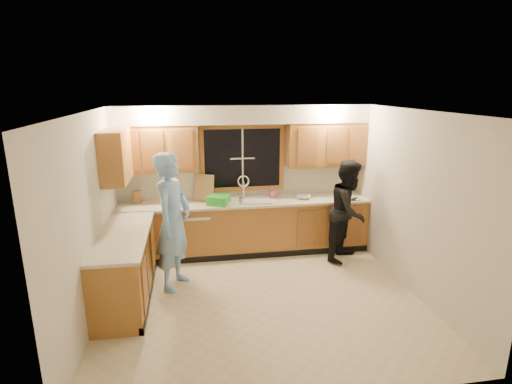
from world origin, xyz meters
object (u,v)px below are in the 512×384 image
woman (349,210)px  knife_block (137,197)px  stove (119,287)px  soap_bottle (273,192)px  dish_crate (219,200)px  man (173,222)px  sink (245,204)px  dishwasher (195,233)px  bowl (304,197)px

woman → knife_block: size_ratio=7.95×
stove → soap_bottle: size_ratio=4.87×
dish_crate → man: bearing=-128.1°
soap_bottle → sink: bearing=-164.4°
man → dish_crate: 1.14m
knife_block → dishwasher: bearing=-21.1°
dishwasher → dish_crate: bearing=-15.7°
bowl → dishwasher: bearing=179.8°
dishwasher → woman: bearing=-11.8°
bowl → sink: bearing=178.7°
soap_bottle → bowl: 0.54m
dishwasher → soap_bottle: bearing=6.5°
stove → soap_bottle: bearing=40.5°
dishwasher → knife_block: 1.12m
knife_block → soap_bottle: knife_block is taller
sink → dish_crate: size_ratio=2.67×
soap_bottle → stove: bearing=-139.5°
woman → bowl: size_ratio=7.05×
dishwasher → knife_block: bearing=168.6°
woman → knife_block: woman is taller
stove → knife_block: (0.03, 2.00, 0.58)m
dishwasher → bowl: (1.86, -0.01, 0.54)m
sink → soap_bottle: (0.50, 0.14, 0.15)m
sink → dishwasher: sink is taller
dishwasher → sink: bearing=1.0°
knife_block → soap_bottle: 2.27m
dishwasher → man: 1.19m
stove → sink: bearing=45.4°
man → soap_bottle: bearing=-32.2°
dish_crate → dishwasher: bearing=164.3°
knife_block → man: bearing=-72.5°
man → bowl: man is taller
stove → man: 1.15m
dishwasher → dish_crate: 0.72m
woman → dish_crate: 2.13m
woman → bowl: (-0.62, 0.51, 0.11)m
dishwasher → woman: size_ratio=0.49×
woman → knife_block: (-3.40, 0.70, 0.19)m
dishwasher → man: man is taller
knife_block → soap_bottle: (2.27, -0.03, -0.01)m
woman → bowl: bearing=94.4°
woman → soap_bottle: bearing=103.1°
woman → soap_bottle: woman is taller
knife_block → woman: bearing=-21.4°
bowl → man: bearing=-155.2°
woman → bowl: 0.81m
sink → bowl: (1.01, -0.02, 0.08)m
knife_block → bowl: 2.79m
dishwasher → stove: size_ratio=0.91×
sink → man: size_ratio=0.44×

